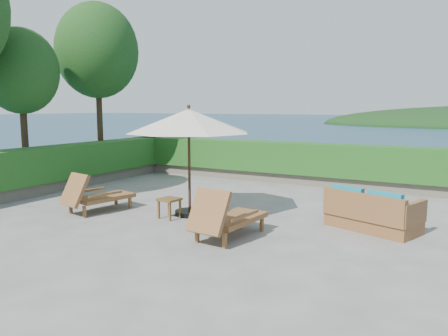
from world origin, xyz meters
The scene contains 13 objects.
ground centered at (0.00, 0.00, 0.00)m, with size 12.00×12.00×0.00m, color gray.
foundation centered at (0.00, 0.00, -1.55)m, with size 12.00×12.00×3.00m, color #5F584C.
planter_wall_far centered at (0.00, 5.60, 0.18)m, with size 12.00×0.60×0.36m, color #716B5B.
planter_wall_left centered at (-5.60, 0.00, 0.18)m, with size 0.60×12.00×0.36m, color #716B5B.
hedge_far centered at (0.00, 5.60, 0.85)m, with size 12.40×0.90×1.00m, color #1E4915.
hedge_left centered at (-5.60, 0.00, 0.85)m, with size 0.90×12.40×1.00m, color #1E4915.
tree_mid centered at (-6.40, 0.50, 3.55)m, with size 2.20×2.20×4.83m.
tree_far centered at (-6.00, 3.20, 4.40)m, with size 2.80×2.80×6.03m.
patio_umbrella centered at (-0.34, 0.30, 2.17)m, with size 3.12×3.12×2.57m.
lounge_left centered at (-2.50, -0.55, 0.41)m, with size 1.04×1.82×0.99m.
lounge_right centered at (1.30, -0.91, 0.43)m, with size 0.91×1.86×1.04m.
side_table centered at (-0.58, -0.17, 0.38)m, with size 0.48×0.48×0.47m.
wicker_loveseat centered at (3.62, 1.07, 0.35)m, with size 2.01×1.46×0.89m.
Camera 1 is at (5.23, -8.03, 2.52)m, focal length 35.00 mm.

